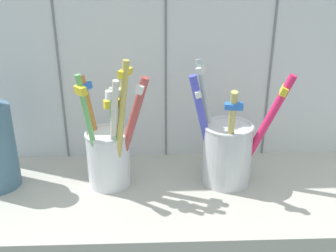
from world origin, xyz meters
TOP-DOWN VIEW (x-y plane):
  - counter_slab at (0.00, 0.00)cm, footprint 64.00×22.00cm
  - tile_wall_back at (-0.00, 12.00)cm, footprint 64.00×2.20cm
  - toothbrush_cup_left at (-8.21, 2.05)cm, footprint 10.26×7.83cm
  - toothbrush_cup_right at (8.33, 2.28)cm, footprint 14.08×8.84cm

SIDE VIEW (x-z plane):
  - counter_slab at x=0.00cm, z-range 0.00..2.00cm
  - toothbrush_cup_right at x=8.33cm, z-range -1.64..16.12cm
  - toothbrush_cup_left at x=-8.21cm, z-range -2.14..16.83cm
  - tile_wall_back at x=0.00cm, z-range 0.00..45.00cm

